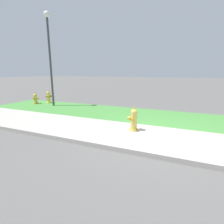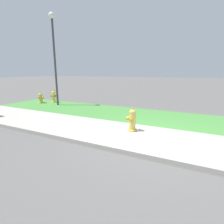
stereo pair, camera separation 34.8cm
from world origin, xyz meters
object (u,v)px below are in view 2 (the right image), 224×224
fire_hydrant_near_corner (54,96)px  street_lamp (54,46)px  fire_hydrant_by_grass_verge (132,120)px  fire_hydrant_across_street (41,98)px

fire_hydrant_near_corner → street_lamp: (0.85, -0.57, 2.82)m
fire_hydrant_by_grass_verge → street_lamp: street_lamp is taller
fire_hydrant_across_street → street_lamp: size_ratio=0.14×
fire_hydrant_near_corner → street_lamp: 3.00m
fire_hydrant_by_grass_verge → fire_hydrant_near_corner: 6.89m
fire_hydrant_near_corner → fire_hydrant_across_street: size_ratio=1.17×
fire_hydrant_near_corner → fire_hydrant_across_street: bearing=-11.2°
fire_hydrant_by_grass_verge → fire_hydrant_across_street: size_ratio=1.16×
fire_hydrant_by_grass_verge → street_lamp: 6.52m
fire_hydrant_by_grass_verge → fire_hydrant_near_corner: bearing=68.4°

